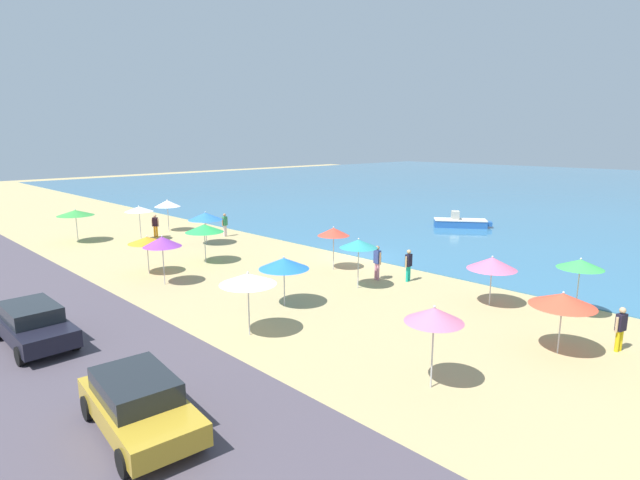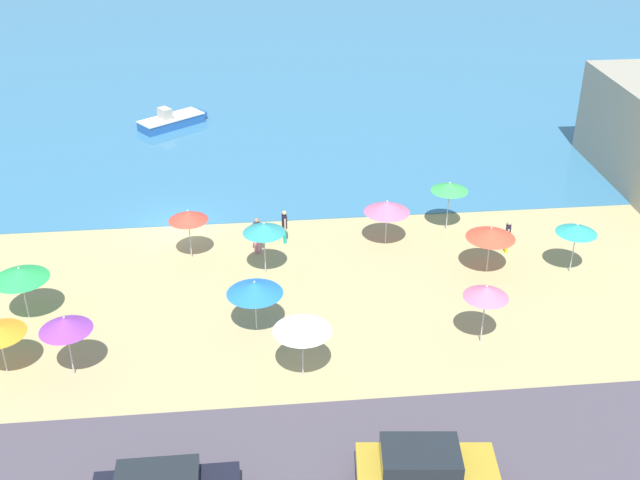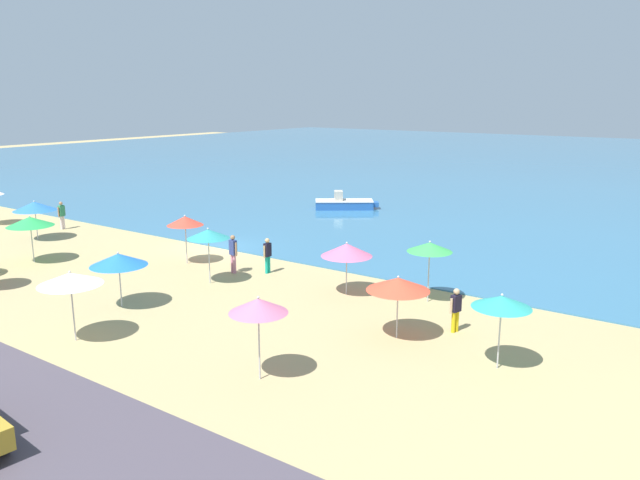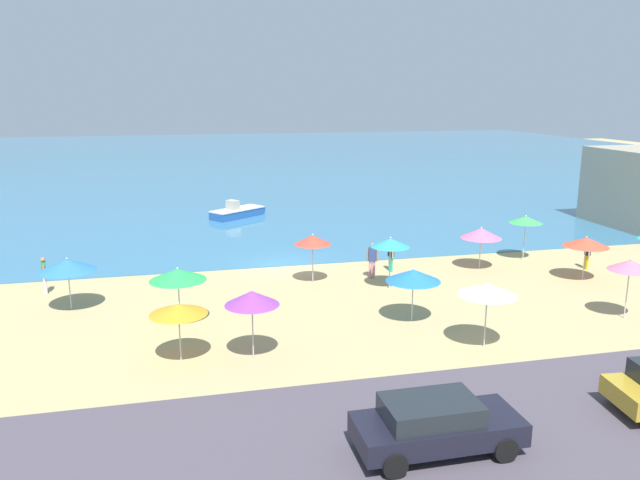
# 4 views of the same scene
# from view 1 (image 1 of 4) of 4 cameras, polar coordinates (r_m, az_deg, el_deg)

# --- Properties ---
(ground_plane) EXTENTS (160.00, 160.00, 0.00)m
(ground_plane) POSITION_cam_1_polar(r_m,az_deg,el_deg) (31.12, 4.43, -1.98)
(ground_plane) COLOR tan
(sea) EXTENTS (150.00, 110.00, 0.05)m
(sea) POSITION_cam_1_polar(r_m,az_deg,el_deg) (80.72, 31.04, 4.77)
(sea) COLOR teal
(sea) RESTS_ON ground_plane
(coastal_road) EXTENTS (80.00, 8.00, 0.06)m
(coastal_road) POSITION_cam_1_polar(r_m,az_deg,el_deg) (21.59, -29.19, -9.56)
(coastal_road) COLOR #4B434E
(coastal_road) RESTS_ON ground_plane
(beach_umbrella_0) EXTENTS (2.14, 2.14, 2.26)m
(beach_umbrella_0) POSITION_cam_1_polar(r_m,az_deg,el_deg) (23.01, 19.07, -2.53)
(beach_umbrella_0) COLOR #B2B2B7
(beach_umbrella_0) RESTS_ON ground_plane
(beach_umbrella_1) EXTENTS (1.96, 1.96, 2.57)m
(beach_umbrella_1) POSITION_cam_1_polar(r_m,az_deg,el_deg) (37.85, -19.98, 3.34)
(beach_umbrella_1) COLOR #B2B2B7
(beach_umbrella_1) RESTS_ON ground_plane
(beach_umbrella_3) EXTENTS (1.87, 1.87, 2.52)m
(beach_umbrella_3) POSITION_cam_1_polar(r_m,az_deg,el_deg) (24.26, 4.43, -0.42)
(beach_umbrella_3) COLOR #B2B2B7
(beach_umbrella_3) RESTS_ON ground_plane
(beach_umbrella_4) EXTENTS (1.73, 1.73, 2.56)m
(beach_umbrella_4) POSITION_cam_1_polar(r_m,az_deg,el_deg) (14.91, 12.92, -8.34)
(beach_umbrella_4) COLOR #B2B2B7
(beach_umbrella_4) RESTS_ON ground_plane
(beach_umbrella_5) EXTENTS (1.81, 1.81, 2.54)m
(beach_umbrella_5) POSITION_cam_1_polar(r_m,az_deg,el_deg) (22.77, 27.62, -2.45)
(beach_umbrella_5) COLOR #B2B2B7
(beach_umbrella_5) RESTS_ON ground_plane
(beach_umbrella_6) EXTENTS (2.00, 2.00, 2.54)m
(beach_umbrella_6) POSITION_cam_1_polar(r_m,az_deg,el_deg) (41.24, -17.05, 4.01)
(beach_umbrella_6) COLOR #B2B2B7
(beach_umbrella_6) RESTS_ON ground_plane
(beach_umbrella_7) EXTENTS (2.17, 2.17, 2.23)m
(beach_umbrella_7) POSITION_cam_1_polar(r_m,az_deg,el_deg) (18.79, 26.00, -6.15)
(beach_umbrella_7) COLOR #B2B2B7
(beach_umbrella_7) RESTS_ON ground_plane
(beach_umbrella_8) EXTENTS (2.49, 2.49, 2.37)m
(beach_umbrella_8) POSITION_cam_1_polar(r_m,az_deg,el_deg) (39.21, -26.17, 2.81)
(beach_umbrella_8) COLOR #B2B2B7
(beach_umbrella_8) RESTS_ON ground_plane
(beach_umbrella_9) EXTENTS (2.21, 2.21, 2.24)m
(beach_umbrella_9) POSITION_cam_1_polar(r_m,az_deg,el_deg) (21.75, -4.14, -2.68)
(beach_umbrella_9) COLOR #B2B2B7
(beach_umbrella_9) RESTS_ON ground_plane
(beach_umbrella_10) EXTENTS (2.00, 2.00, 2.12)m
(beach_umbrella_10) POSITION_cam_1_polar(r_m,az_deg,el_deg) (28.46, -19.18, -0.01)
(beach_umbrella_10) COLOR #B2B2B7
(beach_umbrella_10) RESTS_ON ground_plane
(beach_umbrella_11) EXTENTS (2.25, 2.25, 2.38)m
(beach_umbrella_11) POSITION_cam_1_polar(r_m,az_deg,el_deg) (30.05, -13.09, 1.32)
(beach_umbrella_11) COLOR #B2B2B7
(beach_umbrella_11) RESTS_ON ground_plane
(beach_umbrella_12) EXTENTS (1.90, 1.90, 2.53)m
(beach_umbrella_12) POSITION_cam_1_polar(r_m,az_deg,el_deg) (26.04, -17.60, -0.19)
(beach_umbrella_12) COLOR #B2B2B7
(beach_umbrella_12) RESTS_ON ground_plane
(beach_umbrella_13) EXTENTS (1.80, 1.80, 2.46)m
(beach_umbrella_13) POSITION_cam_1_polar(r_m,az_deg,el_deg) (27.74, 1.56, 0.95)
(beach_umbrella_13) COLOR #B2B2B7
(beach_umbrella_13) RESTS_ON ground_plane
(beach_umbrella_14) EXTENTS (2.38, 2.38, 2.30)m
(beach_umbrella_14) POSITION_cam_1_polar(r_m,az_deg,el_deg) (35.37, -12.97, 2.66)
(beach_umbrella_14) COLOR #B2B2B7
(beach_umbrella_14) RESTS_ON ground_plane
(beach_umbrella_15) EXTENTS (2.14, 2.14, 2.47)m
(beach_umbrella_15) POSITION_cam_1_polar(r_m,az_deg,el_deg) (18.60, -8.24, -4.41)
(beach_umbrella_15) COLOR #B2B2B7
(beach_umbrella_15) RESTS_ON ground_plane
(bather_0) EXTENTS (0.29, 0.56, 1.75)m
(bather_0) POSITION_cam_1_polar(r_m,az_deg,el_deg) (38.10, -10.82, 1.86)
(bather_0) COLOR silver
(bather_0) RESTS_ON ground_plane
(bather_1) EXTENTS (0.24, 0.57, 1.68)m
(bather_1) POSITION_cam_1_polar(r_m,az_deg,el_deg) (26.05, 10.09, -2.68)
(bather_1) COLOR #16AB91
(bather_1) RESTS_ON ground_plane
(bather_2) EXTENTS (0.32, 0.55, 1.60)m
(bather_2) POSITION_cam_1_polar(r_m,az_deg,el_deg) (20.29, 31.13, -8.48)
(bather_2) COLOR gold
(bather_2) RESTS_ON ground_plane
(bather_3) EXTENTS (0.56, 0.28, 1.83)m
(bather_3) POSITION_cam_1_polar(r_m,az_deg,el_deg) (26.07, 6.55, -2.36)
(bather_3) COLOR pink
(bather_3) RESTS_ON ground_plane
(bather_4) EXTENTS (0.49, 0.38, 1.74)m
(bather_4) POSITION_cam_1_polar(r_m,az_deg,el_deg) (39.04, -18.31, 1.70)
(bather_4) COLOR orange
(bather_4) RESTS_ON ground_plane
(parked_car_0) EXTENTS (4.41, 2.30, 1.43)m
(parked_car_0) POSITION_cam_1_polar(r_m,az_deg,el_deg) (13.80, -20.03, -17.06)
(parked_car_0) COLOR #B69028
(parked_car_0) RESTS_ON coastal_road
(parked_car_1) EXTENTS (4.31, 1.91, 1.44)m
(parked_car_1) POSITION_cam_1_polar(r_m,az_deg,el_deg) (20.58, -29.96, -8.30)
(parked_car_1) COLOR black
(parked_car_1) RESTS_ON coastal_road
(skiff_nearshore) EXTENTS (4.43, 3.75, 1.32)m
(skiff_nearshore) POSITION_cam_1_polar(r_m,az_deg,el_deg) (42.86, 15.75, 1.95)
(skiff_nearshore) COLOR #2458A1
(skiff_nearshore) RESTS_ON sea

